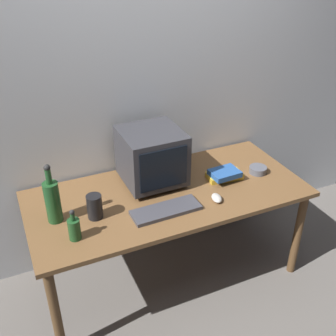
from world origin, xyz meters
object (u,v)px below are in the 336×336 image
Objects in this scene: keyboard at (166,210)px; bottle_tall at (52,200)px; computer_mouse at (217,198)px; book_stack at (225,175)px; metal_canister at (95,207)px; bottle_short at (74,228)px; cd_spindle at (258,170)px; crt_monitor at (152,157)px.

keyboard is 0.66m from bottle_tall.
computer_mouse is 0.26m from book_stack.
metal_canister reaches higher than computer_mouse.
cd_spindle is at bearing 7.64° from bottle_short.
crt_monitor is 1.05× the size of bottle_tall.
computer_mouse is at bearing -52.15° from crt_monitor.
metal_canister is (0.15, 0.14, 0.00)m from bottle_short.
bottle_short is (0.07, -0.21, -0.07)m from bottle_tall.
computer_mouse is (0.34, -0.02, 0.01)m from keyboard.
computer_mouse is 0.53× the size of bottle_short.
book_stack is (1.13, -0.02, -0.10)m from bottle_tall.
keyboard is 1.13× the size of bottle_tall.
cd_spindle is at bearing 34.43° from computer_mouse.
keyboard is 2.80× the size of metal_canister.
cd_spindle is at bearing 10.45° from keyboard.
book_stack is at bearing -0.90° from bottle_tall.
crt_monitor is 0.76m from cd_spindle.
computer_mouse is 0.89m from bottle_short.
bottle_tall is at bearing -167.19° from crt_monitor.
keyboard is at bearing -168.49° from cd_spindle.
crt_monitor reaches higher than book_stack.
bottle_short is 1.08m from book_stack.
crt_monitor is at bearing 26.36° from metal_canister.
metal_canister is at bearing 162.01° from keyboard.
bottle_tall is 1.51× the size of book_stack.
bottle_tall reaches higher than computer_mouse.
bottle_short is at bearing -72.46° from bottle_tall.
book_stack is 0.26m from cd_spindle.
crt_monitor is at bearing 12.81° from bottle_tall.
book_stack is 2.06× the size of cd_spindle.
bottle_tall is (-0.95, 0.21, 0.12)m from computer_mouse.
book_stack is at bearing -20.37° from crt_monitor.
bottle_tall is at bearing 179.10° from book_stack.
metal_canister is at bearing -178.83° from computer_mouse.
computer_mouse is 0.41× the size of book_stack.
bottle_short is (-0.55, -0.02, 0.06)m from keyboard.
bottle_tall is 1.13m from book_stack.
metal_canister is at bearing -153.64° from crt_monitor.
crt_monitor is 0.51m from book_stack.
bottle_tall is at bearing 107.54° from bottle_short.
computer_mouse is at bearing -4.59° from keyboard.
bottle_short reaches higher than keyboard.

